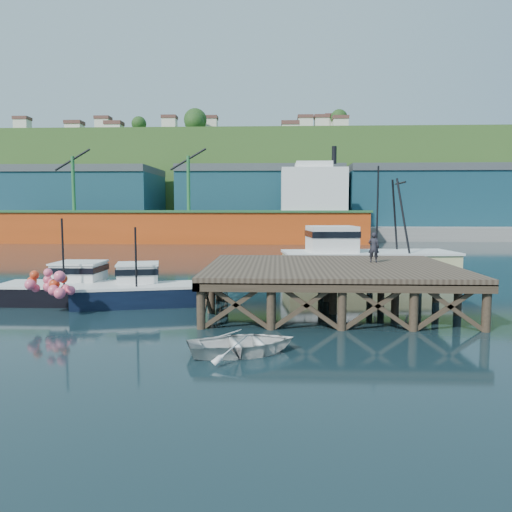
# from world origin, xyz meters

# --- Properties ---
(ground) EXTENTS (300.00, 300.00, 0.00)m
(ground) POSITION_xyz_m (0.00, 0.00, 0.00)
(ground) COLOR black
(ground) RESTS_ON ground
(wharf) EXTENTS (12.00, 10.00, 2.62)m
(wharf) POSITION_xyz_m (5.50, -0.19, 1.94)
(wharf) COLOR brown
(wharf) RESTS_ON ground
(far_quay) EXTENTS (160.00, 40.00, 2.00)m
(far_quay) POSITION_xyz_m (0.00, 70.00, 1.00)
(far_quay) COLOR gray
(far_quay) RESTS_ON ground
(warehouse_left) EXTENTS (32.00, 16.00, 9.00)m
(warehouse_left) POSITION_xyz_m (-35.00, 65.00, 6.50)
(warehouse_left) COLOR #173F4E
(warehouse_left) RESTS_ON far_quay
(warehouse_mid) EXTENTS (28.00, 16.00, 9.00)m
(warehouse_mid) POSITION_xyz_m (0.00, 65.00, 6.50)
(warehouse_mid) COLOR #173F4E
(warehouse_mid) RESTS_ON far_quay
(warehouse_right) EXTENTS (30.00, 16.00, 9.00)m
(warehouse_right) POSITION_xyz_m (30.00, 65.00, 6.50)
(warehouse_right) COLOR #173F4E
(warehouse_right) RESTS_ON far_quay
(cargo_ship) EXTENTS (55.50, 10.00, 13.75)m
(cargo_ship) POSITION_xyz_m (-8.46, 48.00, 3.31)
(cargo_ship) COLOR #D44713
(cargo_ship) RESTS_ON ground
(hillside) EXTENTS (220.00, 50.00, 22.00)m
(hillside) POSITION_xyz_m (0.00, 100.00, 11.00)
(hillside) COLOR #2D511E
(hillside) RESTS_ON ground
(boat_navy) EXTENTS (6.73, 4.24, 3.98)m
(boat_navy) POSITION_xyz_m (-4.24, 0.37, 0.80)
(boat_navy) COLOR black
(boat_navy) RESTS_ON ground
(boat_black) EXTENTS (7.12, 6.03, 4.40)m
(boat_black) POSITION_xyz_m (-7.78, 0.77, 0.81)
(boat_black) COLOR black
(boat_black) RESTS_ON ground
(trawler) EXTENTS (11.94, 5.39, 7.74)m
(trawler) POSITION_xyz_m (8.87, 9.52, 1.59)
(trawler) COLOR beige
(trawler) RESTS_ON ground
(dinghy) EXTENTS (4.26, 3.58, 0.76)m
(dinghy) POSITION_xyz_m (1.73, -8.19, 0.38)
(dinghy) COLOR silver
(dinghy) RESTS_ON ground
(dockworker) EXTENTS (0.66, 0.55, 1.55)m
(dockworker) POSITION_xyz_m (7.86, 1.24, 2.90)
(dockworker) COLOR black
(dockworker) RESTS_ON wharf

